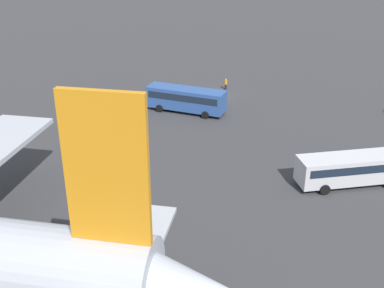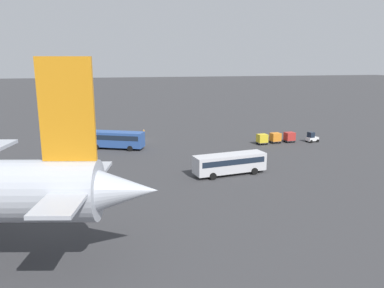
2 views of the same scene
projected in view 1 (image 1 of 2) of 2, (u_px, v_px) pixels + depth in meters
ground_plane at (217, 95)px, 71.45m from camera, size 600.00×600.00×0.00m
shuttle_bus_near at (186, 98)px, 64.43m from camera, size 10.91×6.91×3.26m
shuttle_bus_far at (353, 167)px, 46.37m from camera, size 11.10×4.37×3.01m
worker_person at (226, 84)px, 73.62m from camera, size 0.38×0.38×1.74m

